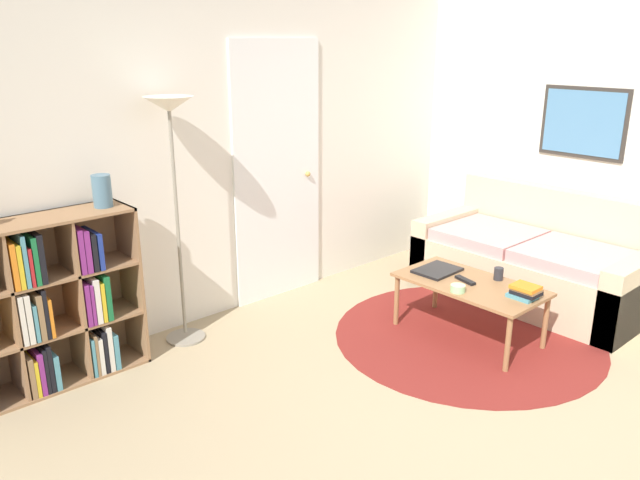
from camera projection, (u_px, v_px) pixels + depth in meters
ground_plane at (507, 446)px, 3.30m from camera, size 14.00×14.00×0.00m
wall_back at (232, 146)px, 4.66m from camera, size 7.75×0.11×2.60m
wall_right at (550, 132)px, 5.29m from camera, size 0.08×5.46×2.60m
rug at (467, 336)px, 4.52m from camera, size 1.91×1.91×0.01m
bookshelf at (33, 310)px, 3.72m from camera, size 1.17×0.34×1.06m
floor_lamp at (171, 137)px, 4.04m from camera, size 0.32×0.32×1.71m
couch at (536, 263)px, 5.16m from camera, size 0.92×1.81×0.86m
coffee_table at (470, 288)px, 4.41m from camera, size 0.55×1.02×0.42m
laptop at (437, 270)px, 4.60m from camera, size 0.33×0.26×0.02m
bowl at (458, 288)px, 4.23m from camera, size 0.10×0.10×0.05m
book_stack_on_table at (525, 292)px, 4.13m from camera, size 0.16×0.19×0.09m
cup at (499, 274)px, 4.44m from camera, size 0.07×0.07×0.09m
remote at (465, 280)px, 4.41m from camera, size 0.08×0.18×0.02m
vase_on_shelf at (102, 191)px, 3.84m from camera, size 0.12×0.12×0.20m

